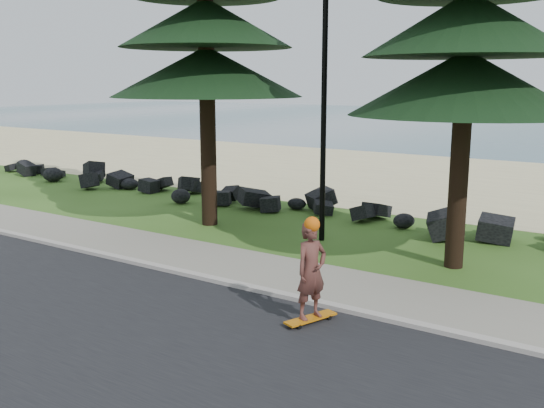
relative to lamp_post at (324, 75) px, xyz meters
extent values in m
plane|color=#32571B|center=(0.00, -3.20, -4.13)|extent=(160.00, 160.00, 0.00)
cube|color=black|center=(0.00, -7.70, -4.12)|extent=(160.00, 7.00, 0.02)
cube|color=#ACA39B|center=(0.00, -4.10, -4.08)|extent=(160.00, 0.20, 0.10)
cube|color=gray|center=(0.00, -3.00, -4.09)|extent=(160.00, 2.00, 0.08)
cube|color=#C6B884|center=(0.00, 11.30, -4.13)|extent=(160.00, 15.00, 0.01)
cylinder|color=black|center=(0.00, 0.00, -0.13)|extent=(0.14, 0.14, 8.00)
cube|color=#BE6A0B|center=(2.45, -4.89, -4.04)|extent=(0.57, 1.00, 0.03)
imported|color=#572E28|center=(2.45, -4.89, -3.20)|extent=(0.58, 0.70, 1.63)
sphere|color=#D1580B|center=(2.45, -4.89, -2.42)|extent=(0.26, 0.26, 0.26)
camera|label=1|loc=(7.13, -13.25, -0.12)|focal=40.00mm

